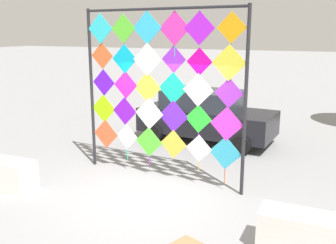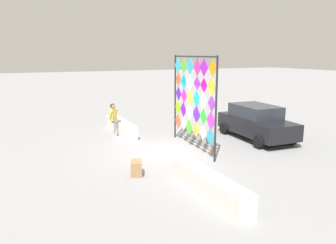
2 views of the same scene
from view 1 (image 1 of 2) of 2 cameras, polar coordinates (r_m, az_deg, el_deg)
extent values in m
plane|color=gray|center=(7.44, -3.57, -11.73)|extent=(120.00, 120.00, 0.00)
cylinder|color=#232328|center=(9.14, -11.19, 4.66)|extent=(0.07, 0.07, 3.62)
cylinder|color=#232328|center=(7.36, 11.33, 2.61)|extent=(0.07, 0.07, 3.62)
cylinder|color=#232328|center=(8.00, -1.20, 16.36)|extent=(3.66, 0.34, 0.06)
cube|color=#E55F34|center=(9.11, -9.14, -1.75)|extent=(0.68, 0.07, 0.68)
cube|color=white|center=(8.78, -6.07, -2.17)|extent=(0.58, 0.06, 0.58)
cylinder|color=#16E5B4|center=(8.91, -5.97, -4.74)|extent=(0.02, 0.02, 0.25)
cube|color=#53E733|center=(8.46, -2.83, -2.92)|extent=(0.66, 0.06, 0.67)
cylinder|color=#C016E5|center=(8.60, -2.77, -5.71)|extent=(0.02, 0.02, 0.21)
cube|color=yellow|center=(8.18, 0.79, -3.29)|extent=(0.62, 0.06, 0.62)
cube|color=white|center=(7.93, 4.58, -3.91)|extent=(0.57, 0.06, 0.58)
cylinder|color=orange|center=(8.06, 4.56, -6.46)|extent=(0.02, 0.02, 0.18)
cube|color=#2FAACF|center=(7.75, 8.43, -4.54)|extent=(0.68, 0.07, 0.68)
cylinder|color=#E54616|center=(7.92, 8.33, -7.95)|extent=(0.02, 0.02, 0.32)
cube|color=#A8F40F|center=(9.02, -9.46, 1.97)|extent=(0.66, 0.06, 0.66)
cylinder|color=#5B16E5|center=(9.13, -9.31, -0.91)|extent=(0.02, 0.02, 0.28)
cube|color=#7914D0|center=(8.65, -6.40, 1.61)|extent=(0.62, 0.06, 0.63)
cube|color=white|center=(8.29, -2.80, 1.25)|extent=(0.69, 0.07, 0.70)
cube|color=#6221D2|center=(8.04, 0.79, 0.84)|extent=(0.69, 0.07, 0.69)
cube|color=#28F930|center=(7.80, 4.51, 0.48)|extent=(0.58, 0.06, 0.58)
cylinder|color=#E516DD|center=(7.91, 4.49, -2.40)|extent=(0.02, 0.02, 0.24)
cube|color=#E432D6|center=(7.58, 8.63, -0.29)|extent=(0.68, 0.07, 0.68)
cylinder|color=#16E527|center=(7.71, 8.54, -3.69)|extent=(0.02, 0.02, 0.26)
cube|color=#6213EE|center=(8.90, -9.45, 5.77)|extent=(0.60, 0.06, 0.60)
cube|color=#E91FC7|center=(8.54, -6.27, 5.46)|extent=(0.61, 0.06, 0.61)
cylinder|color=#16E53A|center=(8.62, -6.16, 2.55)|extent=(0.02, 0.02, 0.28)
cube|color=yellow|center=(8.25, -3.05, 5.10)|extent=(0.66, 0.06, 0.66)
cylinder|color=#1624E5|center=(8.33, -2.97, 2.14)|extent=(0.02, 0.02, 0.21)
cube|color=#12D49F|center=(7.94, 0.75, 4.99)|extent=(0.66, 0.06, 0.66)
cylinder|color=#E5164F|center=(8.02, 0.78, 1.88)|extent=(0.02, 0.02, 0.22)
cube|color=white|center=(7.67, 4.44, 4.71)|extent=(0.66, 0.06, 0.66)
cube|color=purple|center=(7.45, 8.97, 4.23)|extent=(0.58, 0.06, 0.59)
cylinder|color=#56E516|center=(7.53, 8.89, 1.40)|extent=(0.02, 0.02, 0.17)
cube|color=orange|center=(8.85, -9.69, 9.61)|extent=(0.59, 0.06, 0.59)
cube|color=#0ABDEB|center=(8.48, -6.44, 9.23)|extent=(0.63, 0.06, 0.63)
cylinder|color=#E54016|center=(8.53, -6.32, 6.39)|extent=(0.02, 0.02, 0.22)
cube|color=white|center=(8.15, -3.09, 9.17)|extent=(0.69, 0.07, 0.69)
cube|color=#9B2CEF|center=(7.87, 0.85, 9.23)|extent=(0.55, 0.06, 0.55)
cube|color=#E007A6|center=(7.62, 4.65, 8.85)|extent=(0.55, 0.06, 0.55)
cylinder|color=#16E54E|center=(7.68, 4.62, 5.69)|extent=(0.02, 0.02, 0.30)
cube|color=yellow|center=(7.37, 8.99, 8.63)|extent=(0.69, 0.07, 0.69)
cube|color=#2BD6E8|center=(8.82, -9.97, 13.40)|extent=(0.65, 0.06, 0.65)
cube|color=#58D730|center=(8.46, -6.61, 13.52)|extent=(0.61, 0.06, 0.61)
cylinder|color=#B416E5|center=(8.47, -6.50, 10.69)|extent=(0.02, 0.02, 0.22)
cube|color=#30C2F7|center=(8.14, -3.12, 13.70)|extent=(0.69, 0.07, 0.69)
cylinder|color=#E54D16|center=(8.16, -3.04, 10.03)|extent=(0.02, 0.02, 0.36)
cube|color=#F22FB5|center=(7.83, 0.96, 13.63)|extent=(0.69, 0.07, 0.69)
cylinder|color=#16E558|center=(7.85, 0.98, 10.37)|extent=(0.02, 0.02, 0.21)
cube|color=#B11DEA|center=(7.59, 4.65, 13.63)|extent=(0.65, 0.06, 0.65)
cube|color=orange|center=(7.35, 9.37, 13.58)|extent=(0.58, 0.06, 0.58)
cylinder|color=blue|center=(7.37, 9.27, 10.45)|extent=(0.02, 0.02, 0.23)
cube|color=black|center=(11.29, 5.74, 0.18)|extent=(3.93, 1.89, 0.68)
cube|color=#282D38|center=(11.22, 5.16, 3.32)|extent=(2.23, 1.58, 0.55)
cylinder|color=black|center=(11.73, 13.13, -1.33)|extent=(0.52, 0.23, 0.51)
cylinder|color=black|center=(10.20, 10.69, -3.39)|extent=(0.52, 0.23, 0.51)
cylinder|color=black|center=(12.62, 1.67, 0.04)|extent=(0.52, 0.23, 0.51)
cylinder|color=black|center=(11.22, -2.08, -1.65)|extent=(0.52, 0.23, 0.51)
camera|label=2|loc=(7.68, 107.77, -0.01)|focal=35.35mm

